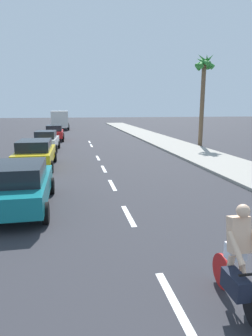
% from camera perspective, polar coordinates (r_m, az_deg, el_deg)
% --- Properties ---
extents(ground_plane, '(160.00, 160.00, 0.00)m').
position_cam_1_polar(ground_plane, '(19.22, -5.54, 1.89)').
color(ground_plane, '#2D2D33').
extents(sidewalk_strip, '(3.60, 80.00, 0.14)m').
position_cam_1_polar(sidewalk_strip, '(22.88, 12.21, 3.47)').
color(sidewalk_strip, '#9E998E').
rests_on(sidewalk_strip, ground).
extents(lane_stripe_1, '(0.16, 1.80, 0.01)m').
position_cam_1_polar(lane_stripe_1, '(5.60, 9.53, -24.73)').
color(lane_stripe_1, white).
rests_on(lane_stripe_1, ground).
extents(lane_stripe_2, '(0.16, 1.80, 0.01)m').
position_cam_1_polar(lane_stripe_2, '(9.15, 0.48, -9.41)').
color(lane_stripe_2, white).
rests_on(lane_stripe_2, ground).
extents(lane_stripe_3, '(0.16, 1.80, 0.01)m').
position_cam_1_polar(lane_stripe_3, '(12.60, -2.74, -3.40)').
color(lane_stripe_3, white).
rests_on(lane_stripe_3, ground).
extents(lane_stripe_4, '(0.16, 1.80, 0.01)m').
position_cam_1_polar(lane_stripe_4, '(15.91, -4.45, -0.18)').
color(lane_stripe_4, white).
rests_on(lane_stripe_4, ground).
extents(lane_stripe_5, '(0.16, 1.80, 0.01)m').
position_cam_1_polar(lane_stripe_5, '(19.39, -5.59, 1.99)').
color(lane_stripe_5, white).
rests_on(lane_stripe_5, ground).
extents(lane_stripe_6, '(0.16, 1.80, 0.01)m').
position_cam_1_polar(lane_stripe_6, '(25.77, -6.88, 4.43)').
color(lane_stripe_6, white).
rests_on(lane_stripe_6, ground).
extents(lane_stripe_7, '(0.16, 1.80, 0.01)m').
position_cam_1_polar(lane_stripe_7, '(28.54, -7.26, 5.14)').
color(lane_stripe_7, white).
rests_on(lane_stripe_7, ground).
extents(cyclist, '(0.62, 1.71, 1.82)m').
position_cam_1_polar(cyclist, '(5.30, 21.30, -17.12)').
color(cyclist, black).
rests_on(cyclist, ground).
extents(parked_car_teal, '(2.08, 4.47, 1.57)m').
position_cam_1_polar(parked_car_teal, '(10.13, -20.47, -3.08)').
color(parked_car_teal, '#14727A').
rests_on(parked_car_teal, ground).
extents(parked_car_yellow, '(2.12, 4.56, 1.57)m').
position_cam_1_polar(parked_car_yellow, '(16.89, -17.54, 2.90)').
color(parked_car_yellow, gold).
rests_on(parked_car_yellow, ground).
extents(parked_car_white, '(1.94, 3.95, 1.57)m').
position_cam_1_polar(parked_car_white, '(23.24, -15.52, 5.33)').
color(parked_car_white, white).
rests_on(parked_car_white, ground).
extents(parked_car_red, '(1.91, 4.06, 1.57)m').
position_cam_1_polar(parked_car_red, '(30.40, -14.01, 6.88)').
color(parked_car_red, red).
rests_on(parked_car_red, ground).
extents(delivery_truck, '(2.80, 6.30, 2.80)m').
position_cam_1_polar(delivery_truck, '(45.42, -12.98, 9.33)').
color(delivery_truck, '#23478C').
rests_on(delivery_truck, ground).
extents(palm_tree_far, '(1.68, 1.88, 7.85)m').
position_cam_1_polar(palm_tree_far, '(26.38, 15.19, 17.42)').
color(palm_tree_far, brown).
rests_on(palm_tree_far, ground).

